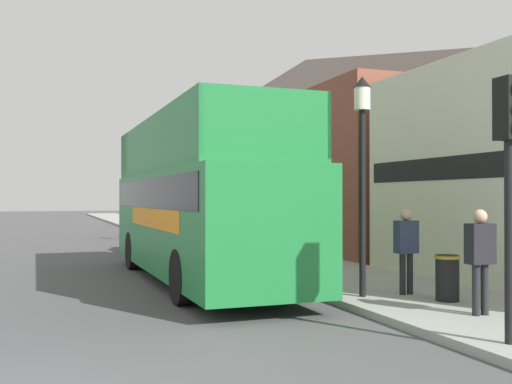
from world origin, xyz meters
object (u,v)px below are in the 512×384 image
at_px(parked_car_ahead_of_bus, 160,234).
at_px(lamp_post_nearest, 362,143).
at_px(traffic_signal, 510,148).
at_px(lamp_post_third, 175,174).
at_px(pedestrian_second, 480,251).
at_px(litter_bin, 447,276).
at_px(pedestrian_third, 406,243).
at_px(tour_bus, 196,210).
at_px(lamp_post_second, 228,154).

bearing_deg(parked_car_ahead_of_bus, lamp_post_nearest, -82.41).
xyz_separation_m(traffic_signal, lamp_post_third, (-0.11, 20.78, 0.41)).
bearing_deg(pedestrian_second, litter_bin, 74.41).
xyz_separation_m(pedestrian_third, traffic_signal, (-1.06, -4.01, 1.59)).
distance_m(tour_bus, pedestrian_second, 7.32).
xyz_separation_m(pedestrian_second, lamp_post_nearest, (-0.89, 2.33, 1.98)).
relative_size(lamp_post_second, lamp_post_third, 1.13).
xyz_separation_m(pedestrian_third, litter_bin, (0.30, -0.92, -0.57)).
height_order(lamp_post_third, litter_bin, lamp_post_third).
relative_size(pedestrian_second, litter_bin, 2.02).
bearing_deg(traffic_signal, parked_car_ahead_of_bus, 95.67).
distance_m(lamp_post_nearest, lamp_post_second, 8.36).
distance_m(traffic_signal, lamp_post_nearest, 4.10).
relative_size(pedestrian_second, lamp_post_nearest, 0.40).
bearing_deg(lamp_post_third, tour_bus, -99.67).
bearing_deg(lamp_post_nearest, tour_bus, 118.91).
relative_size(lamp_post_nearest, lamp_post_second, 0.88).
bearing_deg(lamp_post_third, lamp_post_second, -90.00).
bearing_deg(parked_car_ahead_of_bus, lamp_post_third, 70.99).
height_order(tour_bus, parked_car_ahead_of_bus, tour_bus).
xyz_separation_m(lamp_post_third, litter_bin, (1.47, -17.69, -2.58)).
distance_m(pedestrian_second, lamp_post_second, 10.99).
xyz_separation_m(parked_car_ahead_of_bus, pedestrian_second, (2.60, -14.55, 0.50)).
distance_m(tour_bus, lamp_post_third, 12.75).
bearing_deg(lamp_post_nearest, lamp_post_second, 91.37).
bearing_deg(lamp_post_nearest, lamp_post_third, 90.68).
height_order(parked_car_ahead_of_bus, pedestrian_third, pedestrian_third).
height_order(pedestrian_second, lamp_post_third, lamp_post_third).
height_order(pedestrian_second, litter_bin, pedestrian_second).
height_order(parked_car_ahead_of_bus, lamp_post_third, lamp_post_third).
height_order(tour_bus, litter_bin, tour_bus).
bearing_deg(litter_bin, parked_car_ahead_of_bus, 102.71).
xyz_separation_m(lamp_post_second, lamp_post_third, (0.00, 8.35, -0.36)).
distance_m(pedestrian_third, litter_bin, 1.12).
xyz_separation_m(pedestrian_second, litter_bin, (0.38, 1.35, -0.60)).
xyz_separation_m(traffic_signal, lamp_post_nearest, (0.09, 4.07, 0.41)).
bearing_deg(lamp_post_third, litter_bin, -85.26).
height_order(tour_bus, traffic_signal, tour_bus).
height_order(tour_bus, lamp_post_third, lamp_post_third).
relative_size(parked_car_ahead_of_bus, pedestrian_second, 2.50).
bearing_deg(traffic_signal, tour_bus, 105.09).
relative_size(lamp_post_second, litter_bin, 5.69).
distance_m(pedestrian_third, traffic_signal, 4.44).
bearing_deg(lamp_post_second, tour_bus, -117.23).
relative_size(parked_car_ahead_of_bus, lamp_post_third, 1.01).
distance_m(pedestrian_second, lamp_post_nearest, 3.18).
bearing_deg(tour_bus, lamp_post_second, 62.27).
relative_size(pedestrian_third, litter_bin, 1.98).
distance_m(lamp_post_second, lamp_post_third, 8.36).
distance_m(parked_car_ahead_of_bus, lamp_post_second, 5.03).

